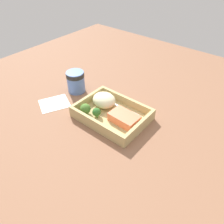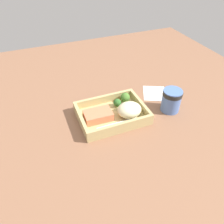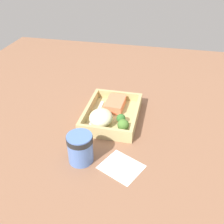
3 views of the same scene
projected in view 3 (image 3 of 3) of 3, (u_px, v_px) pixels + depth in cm
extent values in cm
cube|color=brown|center=(112.00, 120.00, 97.84)|extent=(160.00, 160.00, 2.00)
cube|color=tan|center=(112.00, 117.00, 96.95)|extent=(25.67, 18.94, 1.20)
cube|color=tan|center=(89.00, 109.00, 97.31)|extent=(25.67, 1.20, 3.29)
cube|color=tan|center=(136.00, 115.00, 94.10)|extent=(25.67, 1.20, 3.29)
cube|color=tan|center=(119.00, 95.00, 105.64)|extent=(1.20, 16.54, 3.29)
cube|color=tan|center=(104.00, 132.00, 85.77)|extent=(1.20, 16.54, 3.29)
cube|color=#F17851|center=(116.00, 104.00, 100.24)|extent=(10.58, 6.98, 3.14)
ellipsoid|color=beige|center=(101.00, 118.00, 90.65)|extent=(9.26, 8.15, 5.40)
cylinder|color=#73A556|center=(121.00, 122.00, 92.35)|extent=(1.21, 1.21, 1.15)
sphere|color=#306729|center=(121.00, 118.00, 91.55)|extent=(3.18, 3.18, 3.18)
cylinder|color=#86A75A|center=(123.00, 129.00, 88.65)|extent=(1.50, 1.50, 1.34)
sphere|color=#48752C|center=(123.00, 125.00, 87.67)|extent=(3.96, 3.96, 3.96)
cube|color=white|center=(99.00, 110.00, 99.08)|extent=(12.41, 1.20, 0.44)
cube|color=white|center=(93.00, 122.00, 92.66)|extent=(3.42, 2.23, 0.44)
cylinder|color=#5073B8|center=(80.00, 148.00, 76.41)|extent=(7.44, 7.44, 9.28)
cylinder|color=black|center=(79.00, 139.00, 74.52)|extent=(7.66, 7.66, 1.67)
cube|color=white|center=(121.00, 167.00, 76.44)|extent=(13.75, 14.49, 0.24)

